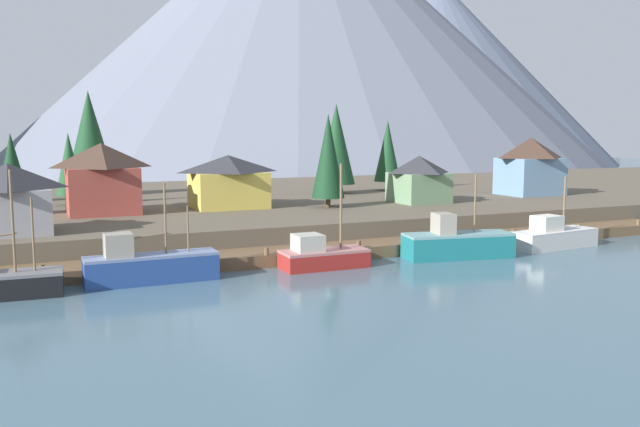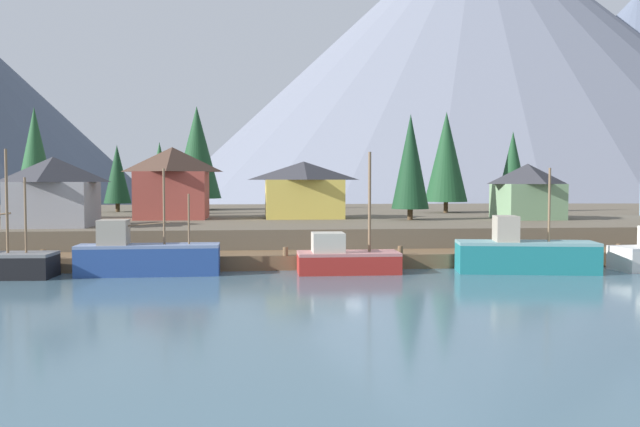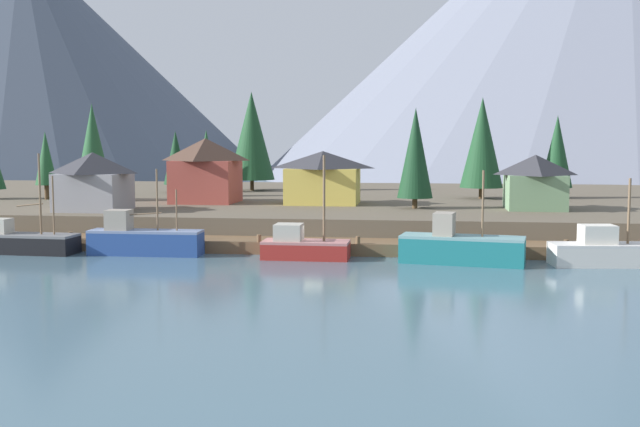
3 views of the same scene
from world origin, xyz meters
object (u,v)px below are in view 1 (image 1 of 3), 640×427
at_px(conifer_back_left, 336,144).
at_px(fishing_boat_teal, 457,243).
at_px(house_yellow, 228,181).
at_px(conifer_mid_right, 12,163).
at_px(house_green, 419,179).
at_px(conifer_back_right, 328,156).
at_px(fishing_boat_blue, 148,266).
at_px(conifer_far_left, 90,138).
at_px(fishing_boat_red, 321,255).
at_px(house_red, 102,178).
at_px(house_grey, 9,198).
at_px(fishing_boat_white, 553,237).
at_px(conifer_centre, 69,164).
at_px(house_blue, 530,166).
at_px(conifer_near_right, 388,151).

bearing_deg(conifer_back_left, fishing_boat_teal, -96.98).
relative_size(fishing_boat_teal, conifer_back_left, 0.82).
height_order(house_yellow, conifer_mid_right, conifer_mid_right).
distance_m(fishing_boat_teal, house_green, 20.55).
xyz_separation_m(fishing_boat_teal, conifer_back_right, (-3.55, 18.01, 6.73)).
relative_size(fishing_boat_blue, conifer_far_left, 0.70).
relative_size(fishing_boat_red, house_red, 1.17).
bearing_deg(fishing_boat_teal, house_grey, 170.72).
bearing_deg(fishing_boat_white, house_grey, 159.26).
bearing_deg(house_grey, fishing_boat_red, -26.71).
bearing_deg(house_grey, conifer_centre, 74.20).
relative_size(house_blue, house_grey, 1.15).
bearing_deg(conifer_mid_right, conifer_back_right, -32.47).
xyz_separation_m(house_blue, conifer_mid_right, (-59.86, 16.95, 0.74)).
relative_size(fishing_boat_red, conifer_back_left, 0.70).
xyz_separation_m(house_yellow, conifer_near_right, (25.70, 11.36, 2.54)).
xyz_separation_m(house_grey, conifer_back_right, (30.32, 6.23, 2.60)).
distance_m(fishing_boat_white, house_red, 42.99).
relative_size(fishing_boat_white, conifer_far_left, 0.69).
height_order(fishing_boat_red, conifer_near_right, conifer_near_right).
relative_size(house_red, conifer_mid_right, 0.87).
height_order(house_grey, conifer_centre, conifer_centre).
bearing_deg(conifer_centre, conifer_far_left, 73.86).
height_order(fishing_boat_blue, fishing_boat_white, fishing_boat_blue).
relative_size(conifer_near_right, conifer_back_left, 0.83).
xyz_separation_m(fishing_boat_red, house_red, (-13.82, 21.52, 5.04)).
bearing_deg(conifer_mid_right, house_green, -24.22).
bearing_deg(conifer_near_right, house_grey, -154.81).
xyz_separation_m(fishing_boat_white, conifer_back_left, (-6.89, 31.40, 7.87)).
xyz_separation_m(conifer_back_left, conifer_centre, (-32.20, -0.36, -1.93)).
bearing_deg(conifer_centre, house_green, -19.53).
distance_m(fishing_boat_blue, house_yellow, 24.61).
relative_size(conifer_back_left, conifer_back_right, 1.17).
relative_size(conifer_centre, conifer_far_left, 0.61).
relative_size(house_yellow, conifer_back_left, 0.68).
relative_size(fishing_boat_teal, conifer_mid_right, 1.20).
distance_m(house_yellow, conifer_near_right, 28.22).
relative_size(fishing_boat_blue, conifer_back_right, 0.92).
xyz_separation_m(fishing_boat_red, house_green, (20.00, 17.73, 4.23)).
xyz_separation_m(house_grey, conifer_near_right, (46.38, 21.81, 2.54)).
bearing_deg(conifer_near_right, fishing_boat_red, -126.80).
xyz_separation_m(fishing_boat_white, house_yellow, (-23.96, 21.88, 4.29)).
height_order(conifer_mid_right, conifer_back_left, conifer_back_left).
height_order(fishing_boat_red, house_green, fishing_boat_red).
bearing_deg(house_green, conifer_near_right, 73.24).
bearing_deg(conifer_near_right, conifer_mid_right, 175.28).
distance_m(fishing_boat_teal, conifer_back_left, 32.90).
bearing_deg(house_blue, fishing_boat_blue, -159.12).
bearing_deg(fishing_boat_blue, conifer_mid_right, 103.40).
xyz_separation_m(house_red, conifer_near_right, (38.37, 11.28, 1.85)).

